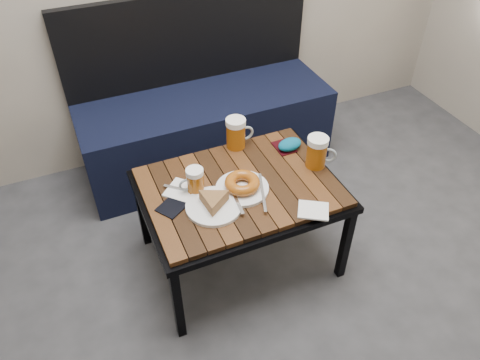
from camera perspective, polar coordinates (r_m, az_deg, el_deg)
name	(u,v)px	position (r m, az deg, el deg)	size (l,w,h in m)	color
bench	(205,122)	(2.72, -4.33, 7.03)	(1.40, 0.50, 0.95)	black
cafe_table	(240,193)	(2.01, 0.00, -1.55)	(0.84, 0.62, 0.47)	black
beer_mug_left	(195,181)	(1.92, -5.55, -0.10)	(0.11, 0.07, 0.12)	#984C0C
beer_mug_centre	(236,133)	(2.15, -0.44, 5.76)	(0.14, 0.09, 0.15)	#984C0C
beer_mug_right	(317,152)	(2.07, 9.41, 3.40)	(0.14, 0.12, 0.15)	#984C0C
plate_pie	(214,203)	(1.87, -3.24, -2.82)	(0.23, 0.23, 0.06)	white
plate_bagel	(242,185)	(1.94, 0.28, -0.65)	(0.22, 0.29, 0.06)	white
napkin_left	(182,190)	(1.97, -7.09, -1.25)	(0.17, 0.17, 0.01)	white
napkin_right	(313,210)	(1.89, 8.93, -3.68)	(0.16, 0.15, 0.01)	white
passport_navy	(174,205)	(1.91, -8.07, -3.08)	(0.09, 0.13, 0.01)	black
passport_burgundy	(284,147)	(2.19, 5.39, 4.01)	(0.08, 0.11, 0.01)	black
knit_pouch	(290,144)	(2.18, 6.08, 4.34)	(0.12, 0.08, 0.05)	#054C7D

